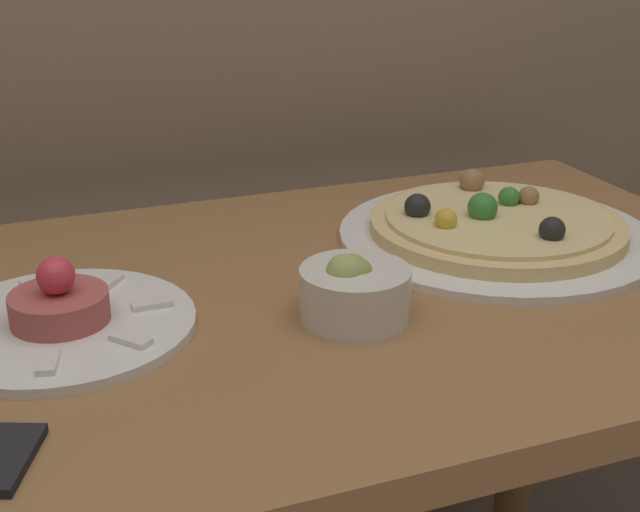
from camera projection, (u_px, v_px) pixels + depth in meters
dining_table at (297, 394)px, 0.97m from camera, size 1.09×0.65×0.73m
pizza_plate at (496, 228)px, 1.06m from camera, size 0.38×0.38×0.06m
tartare_plate at (61, 318)px, 0.84m from camera, size 0.25×0.25×0.07m
small_bowl at (354, 290)px, 0.86m from camera, size 0.11×0.11×0.07m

